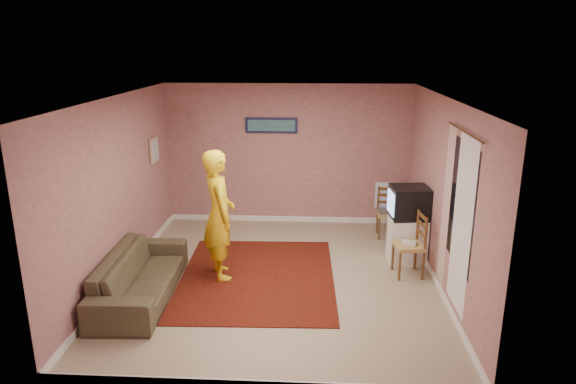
# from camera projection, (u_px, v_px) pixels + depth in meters

# --- Properties ---
(ground) EXTENTS (5.00, 5.00, 0.00)m
(ground) POSITION_uv_depth(u_px,v_px,m) (279.00, 278.00, 7.46)
(ground) COLOR tan
(ground) RESTS_ON ground
(wall_back) EXTENTS (4.50, 0.02, 2.60)m
(wall_back) POSITION_uv_depth(u_px,v_px,m) (288.00, 155.00, 9.49)
(wall_back) COLOR tan
(wall_back) RESTS_ON ground
(wall_front) EXTENTS (4.50, 0.02, 2.60)m
(wall_front) POSITION_uv_depth(u_px,v_px,m) (258.00, 269.00, 4.70)
(wall_front) COLOR tan
(wall_front) RESTS_ON ground
(wall_left) EXTENTS (0.02, 5.00, 2.60)m
(wall_left) POSITION_uv_depth(u_px,v_px,m) (119.00, 190.00, 7.21)
(wall_left) COLOR tan
(wall_left) RESTS_ON ground
(wall_right) EXTENTS (0.02, 5.00, 2.60)m
(wall_right) POSITION_uv_depth(u_px,v_px,m) (443.00, 195.00, 6.97)
(wall_right) COLOR tan
(wall_right) RESTS_ON ground
(ceiling) EXTENTS (4.50, 5.00, 0.02)m
(ceiling) POSITION_uv_depth(u_px,v_px,m) (278.00, 98.00, 6.73)
(ceiling) COLOR white
(ceiling) RESTS_ON wall_back
(baseboard_back) EXTENTS (4.50, 0.02, 0.10)m
(baseboard_back) POSITION_uv_depth(u_px,v_px,m) (288.00, 219.00, 9.83)
(baseboard_back) COLOR white
(baseboard_back) RESTS_ON ground
(baseboard_left) EXTENTS (0.02, 5.00, 0.10)m
(baseboard_left) POSITION_uv_depth(u_px,v_px,m) (127.00, 272.00, 7.56)
(baseboard_left) COLOR white
(baseboard_left) RESTS_ON ground
(baseboard_right) EXTENTS (0.02, 5.00, 0.10)m
(baseboard_right) POSITION_uv_depth(u_px,v_px,m) (435.00, 279.00, 7.32)
(baseboard_right) COLOR white
(baseboard_right) RESTS_ON ground
(window) EXTENTS (0.01, 1.10, 1.50)m
(window) POSITION_uv_depth(u_px,v_px,m) (461.00, 205.00, 6.07)
(window) COLOR black
(window) RESTS_ON wall_right
(curtain_sheer) EXTENTS (0.01, 0.75, 2.10)m
(curtain_sheer) POSITION_uv_depth(u_px,v_px,m) (462.00, 225.00, 5.98)
(curtain_sheer) COLOR white
(curtain_sheer) RESTS_ON wall_right
(curtain_floral) EXTENTS (0.01, 0.35, 2.10)m
(curtain_floral) POSITION_uv_depth(u_px,v_px,m) (446.00, 206.00, 6.65)
(curtain_floral) COLOR white
(curtain_floral) RESTS_ON wall_right
(curtain_rod) EXTENTS (0.02, 1.40, 0.02)m
(curtain_rod) POSITION_uv_depth(u_px,v_px,m) (465.00, 132.00, 5.83)
(curtain_rod) COLOR brown
(curtain_rod) RESTS_ON wall_right
(picture_back) EXTENTS (0.95, 0.04, 0.28)m
(picture_back) POSITION_uv_depth(u_px,v_px,m) (271.00, 125.00, 9.32)
(picture_back) COLOR #16173D
(picture_back) RESTS_ON wall_back
(picture_left) EXTENTS (0.04, 0.38, 0.42)m
(picture_left) POSITION_uv_depth(u_px,v_px,m) (154.00, 150.00, 8.67)
(picture_left) COLOR #C7AF89
(picture_left) RESTS_ON wall_left
(area_rug) EXTENTS (2.29, 2.83, 0.01)m
(area_rug) POSITION_uv_depth(u_px,v_px,m) (257.00, 277.00, 7.48)
(area_rug) COLOR black
(area_rug) RESTS_ON ground
(tv_cabinet) EXTENTS (0.56, 0.51, 0.71)m
(tv_cabinet) POSITION_uv_depth(u_px,v_px,m) (407.00, 239.00, 7.97)
(tv_cabinet) COLOR white
(tv_cabinet) RESTS_ON ground
(crt_tv) EXTENTS (0.61, 0.55, 0.49)m
(crt_tv) POSITION_uv_depth(u_px,v_px,m) (409.00, 202.00, 7.80)
(crt_tv) COLOR black
(crt_tv) RESTS_ON tv_cabinet
(chair_a) EXTENTS (0.39, 0.37, 0.47)m
(chair_a) POSITION_uv_depth(u_px,v_px,m) (389.00, 208.00, 8.93)
(chair_a) COLOR tan
(chair_a) RESTS_ON ground
(dvd_player) EXTENTS (0.41, 0.31, 0.07)m
(dvd_player) POSITION_uv_depth(u_px,v_px,m) (388.00, 211.00, 8.94)
(dvd_player) COLOR #A5A5AA
(dvd_player) RESTS_ON chair_a
(blue_throw) EXTENTS (0.44, 0.06, 0.47)m
(blue_throw) POSITION_uv_depth(u_px,v_px,m) (388.00, 195.00, 9.06)
(blue_throw) COLOR #8DA6E8
(blue_throw) RESTS_ON chair_a
(chair_b) EXTENTS (0.46, 0.47, 0.51)m
(chair_b) POSITION_uv_depth(u_px,v_px,m) (409.00, 238.00, 7.42)
(chair_b) COLOR tan
(chair_b) RESTS_ON ground
(game_console) EXTENTS (0.22, 0.19, 0.04)m
(game_console) POSITION_uv_depth(u_px,v_px,m) (409.00, 243.00, 7.44)
(game_console) COLOR silver
(game_console) RESTS_ON chair_b
(sofa) EXTENTS (0.91, 2.15, 0.62)m
(sofa) POSITION_uv_depth(u_px,v_px,m) (140.00, 275.00, 6.84)
(sofa) COLOR #4D432E
(sofa) RESTS_ON ground
(person) EXTENTS (0.68, 0.81, 1.88)m
(person) POSITION_uv_depth(u_px,v_px,m) (219.00, 215.00, 7.29)
(person) COLOR yellow
(person) RESTS_ON ground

